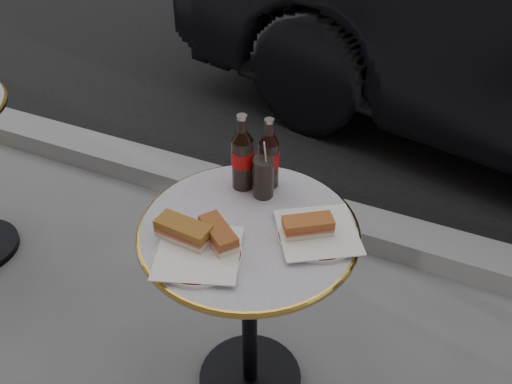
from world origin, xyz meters
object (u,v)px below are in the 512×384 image
at_px(plate_right, 318,234).
at_px(cola_bottle_right, 269,153).
at_px(bistro_table, 249,313).
at_px(cola_bottle_left, 243,152).
at_px(plate_left, 199,255).
at_px(cola_glass, 263,178).

height_order(plate_right, cola_bottle_right, cola_bottle_right).
bearing_deg(bistro_table, cola_bottle_left, 120.12).
bearing_deg(cola_bottle_right, cola_bottle_left, -151.09).
height_order(plate_left, plate_right, same).
height_order(bistro_table, cola_glass, cola_glass).
distance_m(plate_left, cola_bottle_right, 0.38).
height_order(cola_bottle_left, cola_bottle_right, cola_bottle_left).
xyz_separation_m(plate_left, plate_right, (0.25, 0.21, -0.00)).
distance_m(bistro_table, cola_bottle_left, 0.53).
bearing_deg(cola_bottle_left, cola_glass, -12.66).
relative_size(plate_left, cola_bottle_left, 0.93).
bearing_deg(plate_right, bistro_table, -166.40).
distance_m(plate_right, cola_bottle_left, 0.33).
bearing_deg(plate_right, cola_glass, 153.61).
bearing_deg(cola_glass, plate_left, -98.67).
bearing_deg(bistro_table, cola_glass, 98.12).
bearing_deg(cola_bottle_right, cola_glass, -82.17).
relative_size(plate_left, cola_bottle_right, 0.99).
height_order(bistro_table, cola_bottle_right, cola_bottle_right).
xyz_separation_m(cola_bottle_left, cola_glass, (0.07, -0.02, -0.06)).
bearing_deg(cola_bottle_right, plate_right, -36.11).
height_order(bistro_table, plate_left, plate_left).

